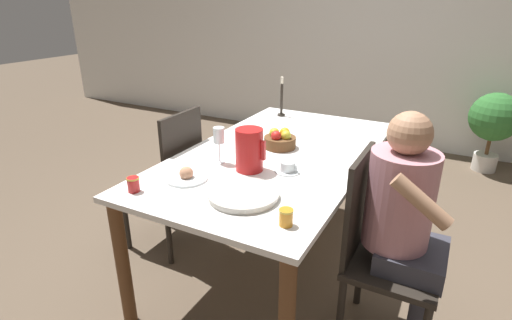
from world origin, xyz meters
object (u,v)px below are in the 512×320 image
Objects in this scene: chair_opposite at (171,179)px; serving_tray at (243,195)px; jam_jar_red at (133,184)px; fruit_bowl at (280,140)px; chair_person_side at (378,249)px; teacup_near_person at (288,168)px; jam_jar_amber at (286,217)px; bread_plate at (186,176)px; candlestick_tall at (282,101)px; red_pitcher at (249,150)px; wine_glass_water at (219,137)px; potted_plant at (494,121)px; person_seated at (405,216)px.

chair_opposite reaches higher than serving_tray.
serving_tray is 4.58× the size of jam_jar_red.
fruit_bowl is at bearing 67.51° from jam_jar_red.
jam_jar_red is (-0.49, -0.19, 0.02)m from serving_tray.
chair_person_side and chair_opposite have the same top height.
jam_jar_amber reaches higher than teacup_near_person.
jam_jar_red reaches higher than teacup_near_person.
bread_plate is 0.70× the size of candlestick_tall.
red_pitcher reaches higher than wine_glass_water.
chair_opposite is at bearing 168.82° from red_pitcher.
jam_jar_red is (-0.17, -0.50, -0.11)m from wine_glass_water.
chair_opposite is 1.24m from jam_jar_amber.
teacup_near_person is at bearing 8.61° from wine_glass_water.
serving_tray is 0.42× the size of potted_plant.
chair_person_side is 2.74m from potted_plant.
candlestick_tall is at bearing -22.46° from chair_opposite.
chair_person_side is at bearing -101.19° from potted_plant.
bread_plate is at bearing -95.95° from wine_glass_water.
bread_plate is at bearing -109.05° from fruit_bowl.
red_pitcher is at bearing -160.13° from teacup_near_person.
potted_plant is (1.44, 2.64, -0.40)m from wine_glass_water.
wine_glass_water is 3.04m from potted_plant.
chair_opposite is 0.64m from wine_glass_water.
chair_person_side is 0.22m from person_seated.
bread_plate reaches higher than serving_tray.
person_seated is 6.06× the size of fruit_bowl.
wine_glass_water is at bearing -84.69° from candlestick_tall.
fruit_bowl reaches higher than jam_jar_red.
chair_opposite is 13.45× the size of jam_jar_amber.
jam_jar_amber reaches higher than potted_plant.
jam_jar_amber is at bearing -44.08° from person_seated.
chair_opposite is 4.56× the size of bread_plate.
candlestick_tall is (-0.29, 0.66, 0.07)m from fruit_bowl.
fruit_bowl reaches higher than potted_plant.
bread_plate is at bearing -141.86° from teacup_near_person.
serving_tray is 0.36m from bread_plate.
wine_glass_water is at bearing 176.78° from red_pitcher.
person_seated is at bearing -95.27° from chair_opposite.
candlestick_tall is 2.25m from potted_plant.
candlestick_tall is at bearing 107.49° from serving_tray.
person_seated is 5.76× the size of wine_glass_water.
fruit_bowl reaches higher than teacup_near_person.
person_seated is 0.91m from fruit_bowl.
chair_person_side is at bearing 24.49° from serving_tray.
jam_jar_amber is 0.09× the size of potted_plant.
candlestick_tall is (-0.69, 1.47, 0.08)m from jam_jar_amber.
chair_person_side is 7.20× the size of teacup_near_person.
candlestick_tall reaches higher than teacup_near_person.
wine_glass_water is at bearing 84.05° from bread_plate.
chair_opposite is 13.45× the size of jam_jar_red.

